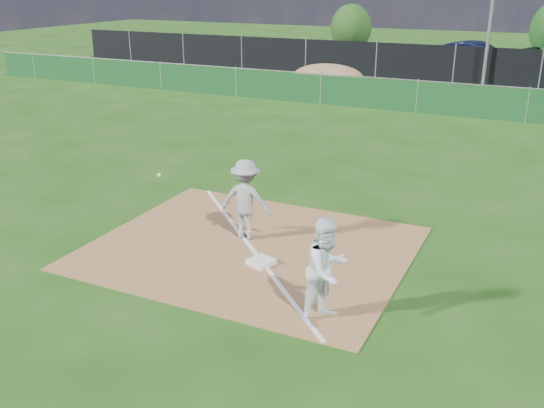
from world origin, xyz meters
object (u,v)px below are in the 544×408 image
Objects in this scene: first_base at (261,262)px; car_mid at (475,57)px; car_left at (342,51)px; play_at_first at (246,199)px; runner at (327,270)px; tree_left at (351,28)px.

car_mid is (-0.14, 27.04, 0.74)m from first_base.
play_at_first is at bearing -141.07° from car_left.
tree_left reaches higher than runner.
tree_left is (-9.09, 31.94, 1.63)m from first_base.
car_left reaches higher than first_base.
car_mid reaches higher than car_left.
runner is at bearing -137.54° from car_left.
runner is 0.51× the size of tree_left.
tree_left is at bearing 35.56° from car_left.
tree_left is at bearing 105.89° from first_base.
play_at_first is 0.56× the size of car_mid.
first_base is at bearing -161.92° from car_mid.
tree_left is at bearing 41.08° from runner.
play_at_first reaches higher than first_base.
first_base is at bearing -49.91° from play_at_first.
tree_left is at bearing 79.07° from car_mid.
runner is at bearing -41.02° from play_at_first.
car_mid is at bearing 90.30° from first_base.
tree_left is at bearing 104.96° from play_at_first.
play_at_first is 27.50m from car_left.
car_left is 0.82× the size of car_mid.
runner is 28.35m from car_mid.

